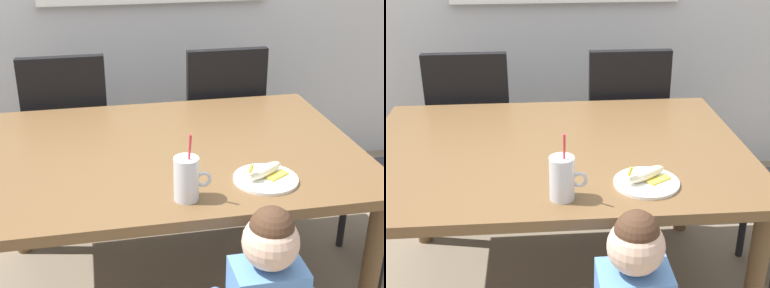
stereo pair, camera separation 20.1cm
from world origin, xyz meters
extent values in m
cube|color=brown|center=(0.00, 0.00, 0.71)|extent=(1.53, 1.10, 0.04)
cylinder|color=brown|center=(-0.69, 0.47, 0.34)|extent=(0.07, 0.07, 0.69)
cylinder|color=brown|center=(0.69, 0.47, 0.34)|extent=(0.07, 0.07, 0.69)
cube|color=black|center=(-0.42, 0.84, 0.45)|extent=(0.44, 0.44, 0.06)
cube|color=black|center=(-0.42, 0.64, 0.72)|extent=(0.42, 0.05, 0.48)
cylinder|color=black|center=(-0.23, 1.03, 0.21)|extent=(0.04, 0.04, 0.42)
cylinder|color=black|center=(-0.61, 1.03, 0.21)|extent=(0.04, 0.04, 0.42)
cylinder|color=black|center=(-0.23, 0.65, 0.21)|extent=(0.04, 0.04, 0.42)
cylinder|color=black|center=(-0.61, 0.65, 0.21)|extent=(0.04, 0.04, 0.42)
cube|color=black|center=(0.41, 0.83, 0.45)|extent=(0.44, 0.44, 0.06)
cube|color=black|center=(0.41, 0.63, 0.72)|extent=(0.42, 0.05, 0.48)
cylinder|color=black|center=(0.60, 1.02, 0.21)|extent=(0.04, 0.04, 0.42)
cylinder|color=black|center=(0.22, 1.02, 0.21)|extent=(0.04, 0.04, 0.42)
cylinder|color=black|center=(0.60, 0.64, 0.21)|extent=(0.04, 0.04, 0.42)
cylinder|color=black|center=(0.22, 0.64, 0.21)|extent=(0.04, 0.04, 0.42)
cylinder|color=black|center=(0.92, 0.20, 0.21)|extent=(0.04, 0.04, 0.42)
sphere|color=beige|center=(0.20, -0.70, 0.72)|extent=(0.17, 0.17, 0.17)
sphere|color=#472D1E|center=(0.20, -0.70, 0.77)|extent=(0.13, 0.13, 0.13)
cylinder|color=silver|center=(0.00, -0.41, 0.80)|extent=(0.08, 0.08, 0.15)
cylinder|color=beige|center=(0.00, -0.41, 0.77)|extent=(0.07, 0.07, 0.08)
torus|color=silver|center=(0.06, -0.41, 0.79)|extent=(0.06, 0.01, 0.06)
cylinder|color=#E5333F|center=(0.01, -0.42, 0.87)|extent=(0.01, 0.07, 0.21)
cylinder|color=white|center=(0.30, -0.34, 0.73)|extent=(0.23, 0.23, 0.01)
ellipsoid|color=#F4EAC6|center=(0.30, -0.33, 0.76)|extent=(0.17, 0.13, 0.04)
cube|color=yellow|center=(0.34, -0.34, 0.74)|extent=(0.09, 0.07, 0.01)
cube|color=yellow|center=(0.30, -0.28, 0.74)|extent=(0.09, 0.07, 0.01)
cylinder|color=yellow|center=(0.23, -0.37, 0.79)|extent=(0.03, 0.02, 0.03)
camera|label=1|loc=(-0.27, -1.91, 1.61)|focal=49.30mm
camera|label=2|loc=(-0.07, -1.94, 1.61)|focal=49.30mm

